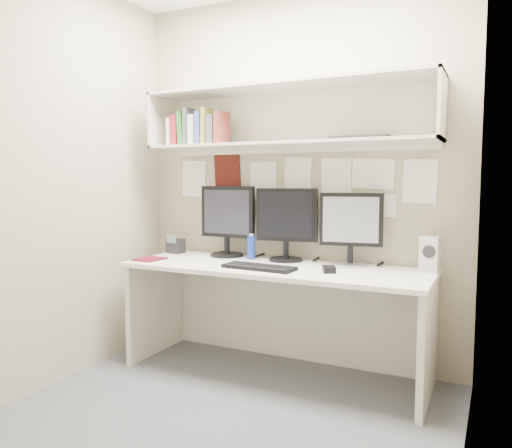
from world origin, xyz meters
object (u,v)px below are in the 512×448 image
at_px(monitor_right, 351,226).
at_px(maroon_notebook, 150,259).
at_px(desk, 275,320).
at_px(monitor_center, 286,222).
at_px(speaker, 430,254).
at_px(monitor_left, 227,219).
at_px(desk_phone, 175,246).
at_px(keyboard, 259,267).

relative_size(monitor_right, maroon_notebook, 2.36).
height_order(desk, monitor_center, monitor_center).
distance_m(monitor_center, speaker, 0.97).
bearing_deg(maroon_notebook, monitor_right, 18.99).
distance_m(monitor_center, monitor_right, 0.46).
bearing_deg(monitor_right, desk, -163.42).
bearing_deg(monitor_left, monitor_right, 3.80).
distance_m(maroon_notebook, desk_phone, 0.36).
height_order(keyboard, maroon_notebook, keyboard).
relative_size(monitor_left, desk_phone, 3.62).
xyz_separation_m(maroon_notebook, desk_phone, (-0.04, 0.36, 0.05)).
relative_size(desk, speaker, 9.13).
relative_size(speaker, desk_phone, 1.54).
bearing_deg(monitor_center, desk, -95.33).
distance_m(monitor_right, speaker, 0.52).
bearing_deg(speaker, desk, -162.49).
bearing_deg(monitor_right, desk_phone, 171.75).
distance_m(desk, monitor_right, 0.80).
xyz_separation_m(speaker, desk_phone, (-1.86, -0.02, -0.05)).
height_order(desk, speaker, speaker).
bearing_deg(monitor_center, speaker, -9.29).
distance_m(monitor_left, monitor_center, 0.47).
xyz_separation_m(desk, keyboard, (-0.04, -0.16, 0.38)).
height_order(monitor_right, desk_phone, monitor_right).
xyz_separation_m(desk, monitor_center, (-0.01, 0.22, 0.63)).
bearing_deg(monitor_center, monitor_right, -8.56).
relative_size(monitor_center, desk_phone, 3.53).
height_order(monitor_left, keyboard, monitor_left).
distance_m(speaker, maroon_notebook, 1.87).
bearing_deg(monitor_center, maroon_notebook, -164.34).
relative_size(maroon_notebook, desk_phone, 1.42).
xyz_separation_m(keyboard, maroon_notebook, (-0.85, -0.01, -0.01)).
xyz_separation_m(monitor_center, monitor_right, (0.46, 0.00, -0.01)).
distance_m(monitor_left, speaker, 1.43).
bearing_deg(speaker, monitor_left, -175.40).
height_order(desk, monitor_right, monitor_right).
height_order(monitor_right, keyboard, monitor_right).
bearing_deg(speaker, monitor_center, -175.64).
relative_size(desk, keyboard, 4.28).
distance_m(monitor_left, monitor_right, 0.93).
height_order(monitor_right, speaker, monitor_right).
bearing_deg(desk, speaker, 12.43).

